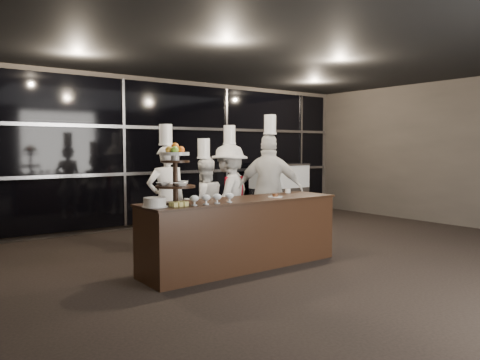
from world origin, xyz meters
TOP-DOWN VIEW (x-y plane):
  - room at (0.00, 0.00)m, footprint 10.00×10.00m
  - window_wall at (0.00, 4.94)m, footprint 8.60×0.10m
  - buffet_counter at (-1.07, 1.37)m, footprint 2.84×0.74m
  - display_stand at (-2.07, 1.37)m, footprint 0.48×0.48m
  - compotes at (-1.68, 1.15)m, footprint 0.62×0.11m
  - layer_cake at (-2.37, 1.32)m, footprint 0.30×0.30m
  - pastry_squares at (-2.11, 1.20)m, footprint 0.19×0.13m
  - small_plate at (-0.56, 1.27)m, footprint 0.20×0.20m
  - chef_cup at (0.01, 1.62)m, footprint 0.08×0.08m
  - display_case at (2.24, 4.30)m, footprint 1.34×0.59m
  - chef_a at (-1.54, 2.58)m, footprint 0.64×0.45m
  - chef_b at (-0.92, 2.52)m, footprint 0.77×0.64m
  - chef_c at (-0.39, 2.58)m, footprint 1.24×1.09m
  - chef_d at (0.03, 2.07)m, footprint 1.07×1.07m

SIDE VIEW (x-z plane):
  - buffet_counter at x=-1.07m, z-range 0.01..0.93m
  - display_case at x=2.24m, z-range 0.07..1.31m
  - chef_b at x=-0.92m, z-range -0.13..1.61m
  - chef_c at x=-0.39m, z-range -0.14..1.82m
  - chef_a at x=-1.54m, z-range -0.12..1.83m
  - chef_d at x=0.03m, z-range -0.14..1.99m
  - small_plate at x=-0.56m, z-range 0.91..0.96m
  - pastry_squares at x=-2.11m, z-range 0.92..0.97m
  - chef_cup at x=0.01m, z-range 0.92..0.99m
  - layer_cake at x=-2.37m, z-range 0.92..1.03m
  - compotes at x=-1.68m, z-range 0.94..1.06m
  - display_stand at x=-2.07m, z-range 0.97..1.71m
  - room at x=0.00m, z-range -3.50..6.50m
  - window_wall at x=0.00m, z-range 0.10..2.90m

